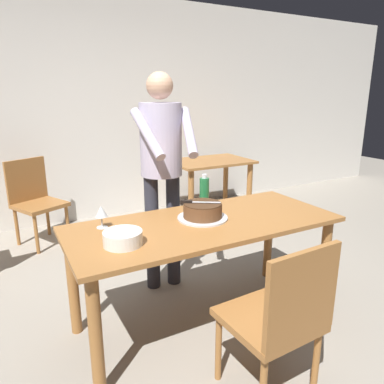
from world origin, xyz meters
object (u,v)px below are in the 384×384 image
Objects in this scene: person_cutting_cake at (162,159)px; plate_stack at (123,238)px; wine_glass_near at (101,212)px; background_chair_1 at (35,198)px; main_dining_table at (205,237)px; background_table at (210,173)px; cake_on_platter at (203,211)px; cake_knife at (192,202)px; chair_near_side at (279,317)px; water_bottle at (204,192)px.

plate_stack is at bearing -128.25° from person_cutting_cake.
background_chair_1 reaches higher than wine_glass_near.
main_dining_table is 1.79× the size of background_table.
cake_on_platter reaches higher than plate_stack.
background_chair_1 is at bearing 112.55° from cake_knife.
chair_near_side is at bearing -114.42° from background_table.
cake_on_platter reaches higher than main_dining_table.
person_cutting_cake reaches higher than water_bottle.
water_bottle is 0.15× the size of person_cutting_cake.
cake_on_platter is at bearing -66.35° from background_chair_1.
main_dining_table reaches higher than background_table.
main_dining_table is 2.28m from background_table.
cake_on_platter is 2.21m from background_chair_1.
person_cutting_cake is at bearing -133.14° from background_table.
wine_glass_near is 2.53m from background_table.
person_cutting_cake is at bearing 51.75° from plate_stack.
background_table is (1.80, 2.03, -0.21)m from plate_stack.
wine_glass_near is (-0.64, 0.15, 0.05)m from cake_on_platter.
chair_near_side is at bearing -99.02° from water_bottle.
wine_glass_near is 0.16× the size of background_chair_1.
wine_glass_near reaches higher than cake_on_platter.
water_bottle is 0.43m from person_cutting_cake.
plate_stack reaches higher than main_dining_table.
cake_knife is 0.14× the size of person_cutting_cake.
cake_knife is at bearing -11.40° from wine_glass_near.
cake_on_platter is 0.34× the size of background_table.
wine_glass_near is at bearing 168.60° from cake_knife.
cake_on_platter is at bearing -122.65° from water_bottle.
plate_stack is 0.32m from wine_glass_near.
background_table is at bearing 57.46° from water_bottle.
cake_knife reaches higher than cake_on_platter.
plate_stack is at bearing -153.05° from water_bottle.
background_table is (1.05, 1.65, -0.29)m from water_bottle.
chair_near_side is 0.90× the size of background_table.
background_chair_1 is at bearing 119.63° from water_bottle.
background_chair_1 reaches higher than cake_knife.
plate_stack is 0.88× the size of water_bottle.
background_chair_1 is (-0.88, 2.01, -0.31)m from cake_on_platter.
cake_on_platter is 1.55× the size of plate_stack.
wine_glass_near is at bearing 122.48° from chair_near_side.
main_dining_table is 0.17m from cake_on_platter.
person_cutting_cake is 1.72× the size of background_table.
wine_glass_near reaches higher than background_table.
water_bottle is (0.78, 0.06, 0.01)m from wine_glass_near.
main_dining_table is 5.27× the size of cake_on_platter.
background_table is (1.25, 1.83, -0.29)m from cake_knife.
water_bottle is 2.09m from background_chair_1.
cake_on_platter is (0.02, 0.06, 0.16)m from main_dining_table.
main_dining_table is 0.74m from person_cutting_cake.
wine_glass_near is 1.90m from background_chair_1.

